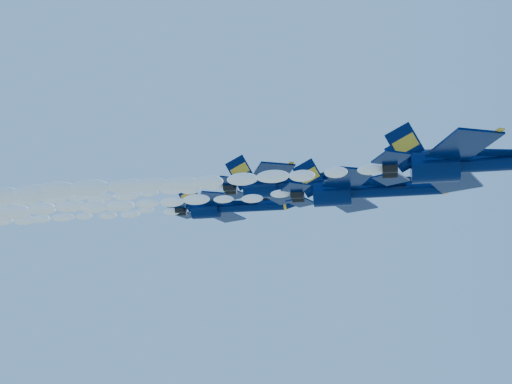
% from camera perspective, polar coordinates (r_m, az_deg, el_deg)
% --- Properties ---
extents(jet_lead, '(18.53, 15.20, 6.89)m').
position_cam_1_polar(jet_lead, '(62.09, 17.48, 2.32)').
color(jet_lead, '#000E3A').
extents(smoke_trail_jet_lead, '(39.35, 1.92, 1.73)m').
position_cam_1_polar(smoke_trail_jet_lead, '(63.97, -7.71, 0.63)').
color(smoke_trail_jet_lead, white).
extents(jet_second, '(16.99, 13.94, 6.31)m').
position_cam_1_polar(jet_second, '(69.49, 8.90, 0.16)').
color(jet_second, '#000E3A').
extents(smoke_trail_jet_second, '(39.35, 1.76, 1.58)m').
position_cam_1_polar(smoke_trail_jet_second, '(74.48, -12.26, -1.21)').
color(smoke_trail_jet_second, white).
extents(jet_third, '(17.38, 14.26, 6.46)m').
position_cam_1_polar(jet_third, '(77.69, 2.94, 0.70)').
color(jet_third, '#000E3A').
extents(smoke_trail_jet_third, '(39.35, 1.80, 1.62)m').
position_cam_1_polar(smoke_trail_jet_third, '(84.83, -15.56, -0.56)').
color(smoke_trail_jet_third, white).
extents(jet_fourth, '(15.81, 12.97, 5.87)m').
position_cam_1_polar(jet_fourth, '(87.22, -2.01, -1.18)').
color(jet_fourth, '#000E3A').
extents(smoke_trail_jet_fourth, '(39.35, 1.64, 1.47)m').
position_cam_1_polar(smoke_trail_jet_fourth, '(95.78, -17.72, -2.11)').
color(smoke_trail_jet_fourth, white).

